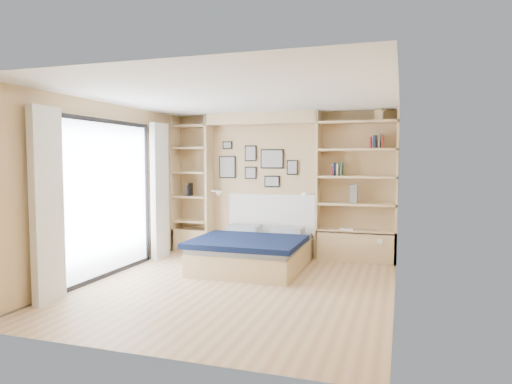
% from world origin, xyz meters
% --- Properties ---
extents(ground, '(4.50, 4.50, 0.00)m').
position_xyz_m(ground, '(0.00, 0.00, 0.00)').
color(ground, '#DAB486').
rests_on(ground, ground).
extents(room_shell, '(4.50, 4.50, 4.50)m').
position_xyz_m(room_shell, '(-0.39, 1.52, 1.08)').
color(room_shell, tan).
rests_on(room_shell, ground).
extents(bed, '(1.63, 2.08, 1.07)m').
position_xyz_m(bed, '(-0.14, 1.16, 0.27)').
color(bed, '#D6B884').
rests_on(bed, ground).
extents(photo_gallery, '(1.48, 0.02, 0.82)m').
position_xyz_m(photo_gallery, '(-0.45, 2.22, 1.60)').
color(photo_gallery, black).
rests_on(photo_gallery, ground).
extents(reading_lamps, '(1.92, 0.12, 0.15)m').
position_xyz_m(reading_lamps, '(-0.30, 2.00, 1.10)').
color(reading_lamps, silver).
rests_on(reading_lamps, ground).
extents(shelf_decor, '(3.50, 0.23, 2.03)m').
position_xyz_m(shelf_decor, '(1.20, 2.07, 1.71)').
color(shelf_decor, '#A51E1E').
rests_on(shelf_decor, ground).
extents(deck, '(3.20, 4.00, 0.05)m').
position_xyz_m(deck, '(-3.60, 0.00, 0.00)').
color(deck, '#635A49').
rests_on(deck, ground).
extents(deck_chair, '(0.71, 0.90, 0.79)m').
position_xyz_m(deck_chair, '(-3.25, 1.23, 0.38)').
color(deck_chair, tan).
rests_on(deck_chair, ground).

